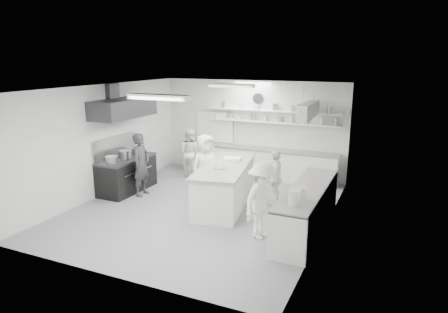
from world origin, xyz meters
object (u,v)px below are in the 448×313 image
at_px(back_counter, 257,163).
at_px(cook_stove, 141,165).
at_px(stove, 127,175).
at_px(prep_island, 225,186).
at_px(cook_back, 189,152).
at_px(right_counter, 307,210).

xyz_separation_m(back_counter, cook_stove, (-2.30, -2.93, 0.40)).
height_order(stove, prep_island, prep_island).
bearing_deg(prep_island, cook_back, 126.13).
bearing_deg(cook_back, right_counter, 148.38).
xyz_separation_m(prep_island, cook_stove, (-2.39, -0.21, 0.35)).
bearing_deg(stove, back_counter, 43.99).
bearing_deg(cook_stove, back_counter, -41.24).
relative_size(stove, cook_back, 1.18).
distance_m(stove, cook_stove, 0.74).
xyz_separation_m(prep_island, cook_back, (-2.10, 1.96, 0.25)).
xyz_separation_m(right_counter, cook_back, (-4.36, 2.64, 0.29)).
bearing_deg(back_counter, stove, -136.01).
bearing_deg(stove, prep_island, 1.65).
height_order(prep_island, cook_stove, cook_stove).
distance_m(right_counter, prep_island, 2.36).
height_order(stove, cook_stove, cook_stove).
xyz_separation_m(stove, prep_island, (2.99, 0.09, 0.06)).
height_order(back_counter, cook_back, cook_back).
height_order(prep_island, cook_back, cook_back).
bearing_deg(prep_island, back_counter, 80.97).
bearing_deg(back_counter, cook_stove, -128.15).
height_order(stove, right_counter, right_counter).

